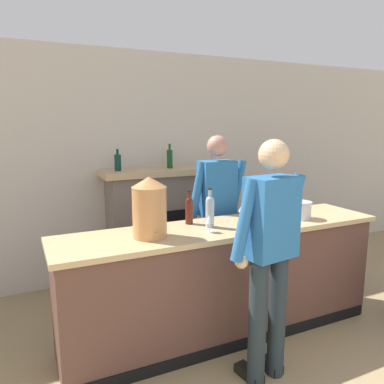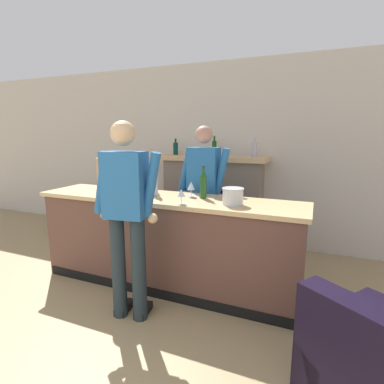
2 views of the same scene
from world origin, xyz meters
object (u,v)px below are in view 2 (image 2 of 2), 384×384
wine_glass_by_dispenser (142,188)px  fireplace_stone (213,200)px  wine_bottle_burgundy_dark (154,182)px  potted_plant_corner (59,216)px  wine_glass_front_right (191,186)px  person_customer (127,214)px  wine_bottle_rose_blush (203,184)px  wine_glass_front_left (181,194)px  copper_dispenser (109,172)px  person_bartender (203,192)px  ice_bucket_steel (233,196)px  wine_bottle_riesling_slim (153,181)px

wine_glass_by_dispenser → fireplace_stone: bearing=80.4°
fireplace_stone → wine_bottle_burgundy_dark: bearing=-97.5°
fireplace_stone → wine_glass_by_dispenser: 1.65m
potted_plant_corner → wine_glass_front_right: bearing=-17.7°
potted_plant_corner → person_customer: person_customer is taller
wine_bottle_rose_blush → wine_glass_front_left: wine_bottle_rose_blush is taller
wine_bottle_burgundy_dark → wine_glass_by_dispenser: 0.16m
copper_dispenser → wine_glass_front_left: copper_dispenser is taller
wine_bottle_burgundy_dark → wine_glass_front_left: bearing=-30.6°
person_bartender → wine_glass_front_right: 0.47m
wine_bottle_rose_blush → wine_glass_by_dispenser: bearing=-160.8°
wine_bottle_rose_blush → wine_glass_front_right: size_ratio=2.02×
ice_bucket_steel → wine_bottle_rose_blush: 0.42m
wine_bottle_rose_blush → wine_glass_by_dispenser: size_ratio=2.28×
person_customer → wine_glass_front_right: 0.85m
fireplace_stone → person_bartender: size_ratio=0.93×
fireplace_stone → wine_glass_front_left: (0.25, -1.70, 0.43)m
wine_bottle_rose_blush → wine_glass_front_right: bearing=175.2°
wine_bottle_riesling_slim → person_bartender: bearing=37.0°
wine_glass_front_right → person_customer: bearing=-109.9°
wine_bottle_burgundy_dark → wine_bottle_riesling_slim: bearing=123.3°
fireplace_stone → wine_glass_by_dispenser: (-0.26, -1.57, 0.43)m
wine_bottle_burgundy_dark → wine_glass_front_right: bearing=13.1°
potted_plant_corner → person_bartender: (2.93, -0.49, 0.75)m
fireplace_stone → potted_plant_corner: fireplace_stone is taller
potted_plant_corner → person_customer: 3.27m
ice_bucket_steel → wine_bottle_riesling_slim: 1.06m
fireplace_stone → wine_bottle_burgundy_dark: 1.53m
person_customer → wine_glass_front_right: size_ratio=10.71×
wine_bottle_rose_blush → wine_glass_front_left: 0.36m
fireplace_stone → person_customer: 2.15m
person_bartender → potted_plant_corner: bearing=170.4°
potted_plant_corner → wine_glass_front_left: 3.38m
potted_plant_corner → wine_bottle_riesling_slim: size_ratio=2.40×
potted_plant_corner → ice_bucket_steel: 3.75m
ice_bucket_steel → wine_glass_front_left: bearing=-161.0°
copper_dispenser → wine_bottle_riesling_slim: bearing=27.3°
person_bartender → wine_bottle_rose_blush: person_bartender is taller
fireplace_stone → wine_glass_by_dispenser: bearing=-99.6°
person_bartender → wine_glass_front_right: person_bartender is taller
copper_dispenser → wine_bottle_riesling_slim: 0.51m
fireplace_stone → ice_bucket_steel: size_ratio=8.01×
wine_bottle_riesling_slim → wine_glass_by_dispenser: wine_bottle_riesling_slim is taller
person_bartender → wine_glass_by_dispenser: bearing=-123.5°
potted_plant_corner → wine_glass_by_dispenser: 2.88m
wine_glass_by_dispenser → potted_plant_corner: bearing=154.8°
person_bartender → wine_glass_front_left: (0.07, -0.80, 0.13)m
wine_bottle_riesling_slim → wine_glass_by_dispenser: (0.04, -0.31, -0.03)m
wine_bottle_burgundy_dark → wine_glass_by_dispenser: size_ratio=2.29×
copper_dispenser → ice_bucket_steel: copper_dispenser is taller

